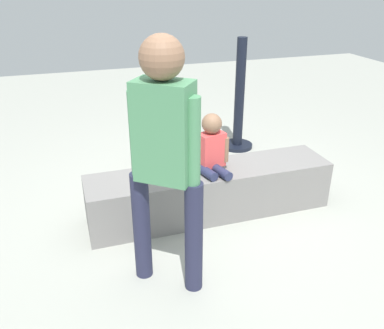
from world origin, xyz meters
TOP-DOWN VIEW (x-y plane):
  - ground_plane at (0.00, 0.00)m, footprint 12.00×12.00m
  - concrete_ledge at (0.00, 0.00)m, footprint 2.06×0.46m
  - child_seated at (0.00, -0.02)m, footprint 0.29×0.34m
  - adult_standing at (-0.57, -0.72)m, footprint 0.40×0.36m
  - cake_plate at (-0.28, 0.08)m, footprint 0.22×0.22m
  - gift_bag at (-0.02, 0.58)m, footprint 0.20×0.09m
  - railing_post at (0.81, 1.27)m, footprint 0.36×0.36m
  - water_bottle_near_gift at (-0.29, 0.69)m, footprint 0.07×0.07m
  - party_cup_red at (-0.88, 0.56)m, footprint 0.07×0.07m
  - cake_box_white at (0.88, 0.55)m, footprint 0.34×0.38m
  - handbag_black_leather at (-0.20, 1.07)m, footprint 0.31×0.11m

SIDE VIEW (x-z plane):
  - ground_plane at x=0.00m, z-range 0.00..0.00m
  - party_cup_red at x=-0.88m, z-range 0.00..0.09m
  - cake_box_white at x=0.88m, z-range 0.00..0.11m
  - water_bottle_near_gift at x=-0.29m, z-range -0.01..0.23m
  - handbag_black_leather at x=-0.20m, z-range -0.05..0.31m
  - gift_bag at x=-0.02m, z-range -0.02..0.31m
  - concrete_ledge at x=0.00m, z-range 0.00..0.41m
  - cake_plate at x=-0.28m, z-range 0.40..0.47m
  - railing_post at x=0.81m, z-range -0.14..1.12m
  - child_seated at x=0.00m, z-range 0.38..0.87m
  - adult_standing at x=-0.57m, z-range 0.17..1.78m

